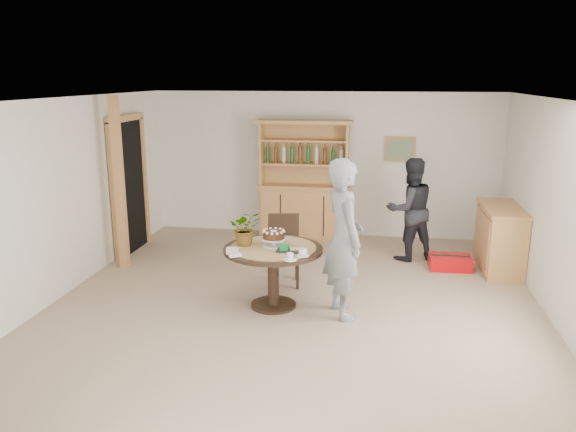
{
  "coord_description": "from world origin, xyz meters",
  "views": [
    {
      "loc": [
        0.97,
        -6.19,
        2.76
      ],
      "look_at": [
        -0.14,
        0.54,
        1.05
      ],
      "focal_mm": 35.0,
      "sensor_mm": 36.0,
      "label": 1
    }
  ],
  "objects_px": {
    "sideboard": "(500,238)",
    "adult_person": "(410,209)",
    "hutch": "(304,198)",
    "dining_table": "(273,259)",
    "dining_chair": "(284,245)",
    "teen_boy": "(344,239)",
    "red_suitcase": "(450,262)"
  },
  "relations": [
    {
      "from": "hutch",
      "to": "dining_chair",
      "type": "xyz_separation_m",
      "value": [
        0.03,
        -2.28,
        -0.15
      ]
    },
    {
      "from": "hutch",
      "to": "dining_table",
      "type": "distance_m",
      "value": 3.11
    },
    {
      "from": "dining_table",
      "to": "teen_boy",
      "type": "bearing_deg",
      "value": -6.71
    },
    {
      "from": "hutch",
      "to": "teen_boy",
      "type": "distance_m",
      "value": 3.34
    },
    {
      "from": "dining_table",
      "to": "dining_chair",
      "type": "height_order",
      "value": "dining_chair"
    },
    {
      "from": "dining_chair",
      "to": "red_suitcase",
      "type": "height_order",
      "value": "dining_chair"
    },
    {
      "from": "dining_table",
      "to": "red_suitcase",
      "type": "height_order",
      "value": "dining_table"
    },
    {
      "from": "hutch",
      "to": "dining_chair",
      "type": "distance_m",
      "value": 2.28
    },
    {
      "from": "teen_boy",
      "to": "red_suitcase",
      "type": "xyz_separation_m",
      "value": [
        1.45,
        1.87,
        -0.83
      ]
    },
    {
      "from": "hutch",
      "to": "dining_table",
      "type": "bearing_deg",
      "value": -89.16
    },
    {
      "from": "sideboard",
      "to": "red_suitcase",
      "type": "relative_size",
      "value": 2.05
    },
    {
      "from": "sideboard",
      "to": "adult_person",
      "type": "distance_m",
      "value": 1.35
    },
    {
      "from": "dining_table",
      "to": "red_suitcase",
      "type": "distance_m",
      "value": 2.95
    },
    {
      "from": "sideboard",
      "to": "dining_chair",
      "type": "relative_size",
      "value": 1.33
    },
    {
      "from": "hutch",
      "to": "adult_person",
      "type": "height_order",
      "value": "hutch"
    },
    {
      "from": "sideboard",
      "to": "red_suitcase",
      "type": "distance_m",
      "value": 0.79
    },
    {
      "from": "sideboard",
      "to": "adult_person",
      "type": "relative_size",
      "value": 0.8
    },
    {
      "from": "dining_table",
      "to": "adult_person",
      "type": "relative_size",
      "value": 0.76
    },
    {
      "from": "dining_chair",
      "to": "adult_person",
      "type": "bearing_deg",
      "value": 26.82
    },
    {
      "from": "sideboard",
      "to": "adult_person",
      "type": "height_order",
      "value": "adult_person"
    },
    {
      "from": "dining_chair",
      "to": "teen_boy",
      "type": "height_order",
      "value": "teen_boy"
    },
    {
      "from": "dining_chair",
      "to": "teen_boy",
      "type": "bearing_deg",
      "value": -57.62
    },
    {
      "from": "teen_boy",
      "to": "adult_person",
      "type": "distance_m",
      "value": 2.41
    },
    {
      "from": "adult_person",
      "to": "teen_boy",
      "type": "bearing_deg",
      "value": 43.86
    },
    {
      "from": "hutch",
      "to": "dining_table",
      "type": "xyz_separation_m",
      "value": [
        0.05,
        -3.11,
        -0.08
      ]
    },
    {
      "from": "hutch",
      "to": "red_suitcase",
      "type": "relative_size",
      "value": 3.32
    },
    {
      "from": "hutch",
      "to": "adult_person",
      "type": "xyz_separation_m",
      "value": [
        1.76,
        -0.96,
        0.1
      ]
    },
    {
      "from": "dining_chair",
      "to": "sideboard",
      "type": "bearing_deg",
      "value": 8.45
    },
    {
      "from": "hutch",
      "to": "dining_table",
      "type": "height_order",
      "value": "hutch"
    },
    {
      "from": "dining_table",
      "to": "red_suitcase",
      "type": "xyz_separation_m",
      "value": [
        2.3,
        1.77,
        -0.5
      ]
    },
    {
      "from": "dining_chair",
      "to": "adult_person",
      "type": "xyz_separation_m",
      "value": [
        1.72,
        1.32,
        0.25
      ]
    },
    {
      "from": "adult_person",
      "to": "hutch",
      "type": "bearing_deg",
      "value": -53.9
    }
  ]
}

